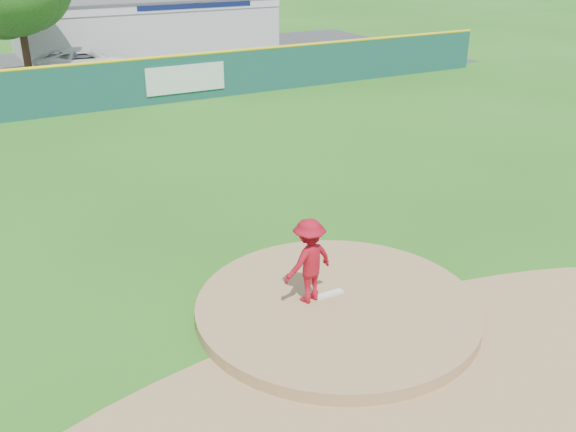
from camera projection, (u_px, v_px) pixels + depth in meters
ground at (337, 313)px, 12.53m from camera, size 120.00×120.00×0.00m
pitchers_mound at (337, 313)px, 12.53m from camera, size 5.50×5.50×0.50m
pitching_rubber at (329, 294)px, 12.66m from camera, size 0.60×0.15×0.04m
infield_dirt_arc at (439, 403)px, 10.11m from camera, size 15.40×15.40×0.01m
parking_lot at (65, 73)px, 34.24m from camera, size 44.00×16.00×0.02m
pitcher at (309, 261)px, 12.18m from camera, size 1.21×0.85×1.70m
van at (85, 62)px, 33.28m from camera, size 5.40×2.76×1.46m
pool_building_grp at (144, 24)px, 40.22m from camera, size 15.20×8.20×3.31m
fence_banners at (33, 95)px, 25.30m from camera, size 16.38×0.04×1.20m
outfield_fence at (104, 85)px, 26.57m from camera, size 40.00×0.14×2.07m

